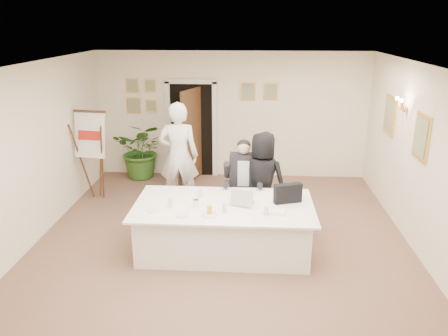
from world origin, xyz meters
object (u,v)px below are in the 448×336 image
laptop (242,195)px  oj_glass (210,210)px  flip_chart (95,160)px  standing_man (179,156)px  paper_stack (274,211)px  laptop_bag (288,193)px  potted_palm (142,150)px  conference_table (224,227)px  steel_jug (196,203)px  seated_man (243,182)px  standing_woman (262,180)px

laptop → oj_glass: bearing=-118.5°
flip_chart → standing_man: size_ratio=0.87×
paper_stack → laptop_bag: bearing=59.3°
potted_palm → laptop_bag: 4.34m
conference_table → steel_jug: steel_jug is taller
potted_palm → laptop_bag: (3.01, -3.11, 0.28)m
potted_palm → laptop_bag: potted_palm is taller
potted_palm → paper_stack: 4.46m
laptop_bag → seated_man: bearing=108.6°
seated_man → steel_jug: 1.34m
laptop_bag → paper_stack: 0.45m
paper_stack → steel_jug: (-1.15, 0.13, 0.04)m
flip_chart → paper_stack: (3.41, -2.19, -0.03)m
conference_table → standing_man: (-0.94, 1.65, 0.62)m
standing_man → oj_glass: (0.76, -2.02, -0.18)m
conference_table → oj_glass: size_ratio=20.78×
seated_man → paper_stack: size_ratio=4.62×
seated_man → laptop: size_ratio=4.19×
standing_man → laptop: size_ratio=5.62×
seated_man → standing_man: standing_man is taller
standing_woman → potted_palm: 3.51m
seated_man → laptop: 1.01m
laptop_bag → oj_glass: laptop_bag is taller
seated_man → flip_chart: flip_chart is taller
flip_chart → oj_glass: (2.49, -2.32, 0.02)m
laptop → oj_glass: laptop is taller
conference_table → laptop_bag: size_ratio=6.35×
standing_woman → potted_palm: (-2.64, 2.30, -0.19)m
standing_man → laptop_bag: (1.91, -1.51, -0.09)m
standing_woman → steel_jug: (-1.00, -1.05, -0.01)m
standing_man → laptop_bag: bearing=139.6°
seated_man → laptop: seated_man is taller
flip_chart → laptop: bearing=-32.9°
potted_palm → oj_glass: bearing=-62.7°
flip_chart → steel_jug: 3.06m
conference_table → laptop_bag: laptop_bag is taller
laptop → potted_palm: bearing=144.0°
laptop → laptop_bag: laptop_bag is taller
flip_chart → standing_man: standing_man is taller
conference_table → laptop: laptop is taller
oj_glass → steel_jug: oj_glass is taller
flip_chart → laptop_bag: (3.63, -1.82, 0.11)m
laptop → steel_jug: (-0.68, -0.16, -0.08)m
flip_chart → steel_jug: size_ratio=16.04×
standing_man → oj_glass: standing_man is taller
laptop → laptop_bag: (0.69, 0.08, 0.01)m
seated_man → standing_man: 1.38m
conference_table → standing_man: standing_man is taller
seated_man → standing_woman: size_ratio=0.91×
standing_woman → conference_table: bearing=76.6°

